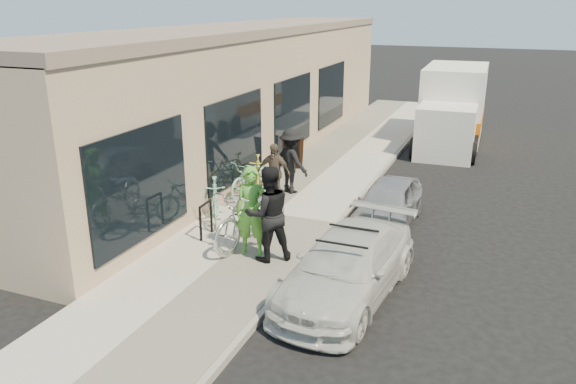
% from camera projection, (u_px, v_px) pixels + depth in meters
% --- Properties ---
extents(ground, '(120.00, 120.00, 0.00)m').
position_uv_depth(ground, '(311.00, 292.00, 10.05)').
color(ground, black).
rests_on(ground, ground).
extents(sidewalk, '(3.00, 34.00, 0.15)m').
position_uv_depth(sidewalk, '(274.00, 217.00, 13.36)').
color(sidewalk, '#B2ABA0').
rests_on(sidewalk, ground).
extents(curb, '(0.12, 34.00, 0.13)m').
position_uv_depth(curb, '(336.00, 226.00, 12.82)').
color(curb, gray).
rests_on(curb, ground).
extents(storefront, '(3.60, 20.00, 4.22)m').
position_uv_depth(storefront, '(243.00, 93.00, 18.23)').
color(storefront, tan).
rests_on(storefront, ground).
extents(bike_rack, '(0.08, 0.55, 0.77)m').
position_uv_depth(bike_rack, '(206.00, 216.00, 11.90)').
color(bike_rack, black).
rests_on(bike_rack, sidewalk).
extents(sandwich_board, '(0.62, 0.63, 0.90)m').
position_uv_depth(sandwich_board, '(293.00, 153.00, 16.87)').
color(sandwich_board, black).
rests_on(sandwich_board, sidewalk).
extents(sedan_white, '(1.98, 4.05, 1.17)m').
position_uv_depth(sedan_white, '(348.00, 266.00, 9.76)').
color(sedan_white, silver).
rests_on(sedan_white, ground).
extents(sedan_silver, '(1.30, 3.10, 1.05)m').
position_uv_depth(sedan_silver, '(388.00, 203.00, 12.92)').
color(sedan_silver, '#A1A1A6').
rests_on(sedan_silver, ground).
extents(moving_truck, '(2.25, 5.63, 2.73)m').
position_uv_depth(moving_truck, '(452.00, 110.00, 20.23)').
color(moving_truck, white).
rests_on(moving_truck, ground).
extents(tandem_bike, '(1.28, 2.46, 1.23)m').
position_uv_depth(tandem_bike, '(252.00, 216.00, 11.51)').
color(tandem_bike, silver).
rests_on(tandem_bike, sidewalk).
extents(woman_rider, '(0.73, 0.56, 1.79)m').
position_uv_depth(woman_rider, '(252.00, 211.00, 10.97)').
color(woman_rider, '#52A135').
rests_on(woman_rider, sidewalk).
extents(man_standing, '(1.16, 1.13, 1.89)m').
position_uv_depth(man_standing, '(268.00, 214.00, 10.70)').
color(man_standing, black).
rests_on(man_standing, sidewalk).
extents(cruiser_bike_a, '(1.19, 1.64, 0.97)m').
position_uv_depth(cruiser_bike_a, '(215.00, 200.00, 12.77)').
color(cruiser_bike_a, '#7DBAA6').
rests_on(cruiser_bike_a, sidewalk).
extents(cruiser_bike_b, '(0.85, 1.88, 0.95)m').
position_uv_depth(cruiser_bike_b, '(252.00, 177.00, 14.52)').
color(cruiser_bike_b, '#7DBAA6').
rests_on(cruiser_bike_b, sidewalk).
extents(cruiser_bike_c, '(1.05, 1.60, 0.94)m').
position_uv_depth(cruiser_bike_c, '(258.00, 174.00, 14.78)').
color(cruiser_bike_c, gold).
rests_on(cruiser_bike_c, sidewalk).
extents(bystander_a, '(1.26, 1.05, 1.70)m').
position_uv_depth(bystander_a, '(291.00, 161.00, 14.59)').
color(bystander_a, black).
rests_on(bystander_a, sidewalk).
extents(bystander_b, '(0.86, 0.36, 1.47)m').
position_uv_depth(bystander_b, '(274.00, 172.00, 14.04)').
color(bystander_b, brown).
rests_on(bystander_b, sidewalk).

